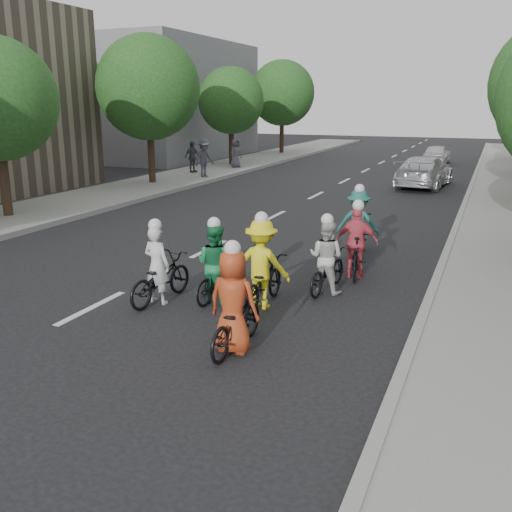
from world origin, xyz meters
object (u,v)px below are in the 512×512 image
Objects in this scene: cyclist_3 at (327,264)px; spectator_1 at (192,157)px; cyclist_2 at (358,227)px; cyclist_4 at (216,270)px; cyclist_0 at (262,272)px; spectator_0 at (204,158)px; spectator_2 at (236,153)px; follow_car_lead at (424,172)px; follow_car_trail at (437,154)px; cyclist_1 at (357,249)px; cyclist_5 at (159,275)px; cyclist_6 at (235,313)px.

cyclist_3 is 1.04× the size of spectator_1.
cyclist_2 is 5.06m from cyclist_4.
spectator_1 is at bearing -46.36° from cyclist_3.
spectator_0 is at bearing -59.67° from cyclist_0.
cyclist_0 is 23.28m from spectator_2.
cyclist_3 is at bearing 95.26° from follow_car_lead.
spectator_0 reaches higher than cyclist_2.
cyclist_1 is at bearing 93.93° from follow_car_trail.
spectator_0 is (-9.80, 16.29, 0.40)m from cyclist_0.
spectator_1 reaches higher than spectator_2.
follow_car_trail is (-0.82, 26.13, -0.03)m from cyclist_1.
spectator_1 is (-12.23, 16.41, 0.40)m from cyclist_3.
spectator_2 is (-10.99, 16.30, 0.26)m from cyclist_2.
cyclist_4 is 18.24m from follow_car_lead.
cyclist_2 is at bearing -81.63° from cyclist_3.
cyclist_5 is 20.57m from spectator_1.
cyclist_0 reaches higher than cyclist_4.
cyclist_1 is 4.77m from cyclist_6.
follow_car_lead is (0.91, 18.06, 0.02)m from cyclist_0.
cyclist_2 is at bearing 93.06° from follow_car_trail.
cyclist_6 is 30.82m from follow_car_trail.
cyclist_2 is 24.12m from follow_car_trail.
cyclist_0 is 18.08m from follow_car_lead.
spectator_2 is at bearing -62.37° from cyclist_5.
cyclist_6 is 0.97× the size of spectator_0.
cyclist_0 is 28.76m from follow_car_trail.
cyclist_0 is 2.09m from cyclist_6.
cyclist_3 is at bearing 65.30° from cyclist_1.
follow_car_lead is 2.93× the size of spectator_1.
follow_car_lead is 10.71m from follow_car_trail.
cyclist_4 is 1.13m from cyclist_5.
cyclist_5 is 0.38× the size of follow_car_lead.
spectator_0 is at bearing -115.63° from spectator_1.
cyclist_2 is 1.13× the size of spectator_2.
follow_car_lead is (2.90, 18.60, 0.16)m from cyclist_5.
spectator_2 is (-10.17, 20.94, 0.28)m from cyclist_0.
spectator_1 is at bearing -58.74° from cyclist_6.
cyclist_1 is 26.15m from follow_car_trail.
cyclist_1 is 4.53m from cyclist_5.
cyclist_3 is at bearing -134.89° from cyclist_4.
cyclist_4 is 1.03× the size of spectator_1.
cyclist_1 is 0.96× the size of cyclist_5.
cyclist_3 is 0.36× the size of follow_car_lead.
cyclist_3 is 22.48m from spectator_2.
cyclist_1 is 1.09× the size of spectator_2.
spectator_0 is at bearing -58.33° from cyclist_5.
cyclist_6 is 25.30m from spectator_2.
cyclist_5 reaches higher than follow_car_trail.
follow_car_lead is (1.87, 18.15, 0.06)m from cyclist_4.
cyclist_0 reaches higher than spectator_1.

